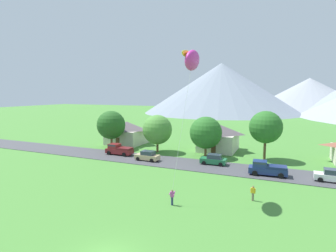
# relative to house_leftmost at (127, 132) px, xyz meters

# --- Properties ---
(road_strip) EXTENTS (160.00, 7.24, 0.08)m
(road_strip) POSITION_rel_house_leftmost_xyz_m (22.09, -11.51, -2.62)
(road_strip) COLOR #424247
(road_strip) RESTS_ON ground
(mountain_far_east_ridge) EXTENTS (74.86, 74.86, 20.88)m
(mountain_far_east_ridge) POSITION_rel_house_leftmost_xyz_m (46.62, 138.40, 7.78)
(mountain_far_east_ridge) COLOR #8E939E
(mountain_far_east_ridge) RESTS_ON ground
(mountain_west_ridge) EXTENTS (88.95, 88.95, 28.77)m
(mountain_west_ridge) POSITION_rel_house_leftmost_xyz_m (-1.60, 104.99, 11.72)
(mountain_west_ridge) COLOR gray
(mountain_west_ridge) RESTS_ON ground
(house_leftmost) EXTENTS (8.37, 8.20, 5.14)m
(house_leftmost) POSITION_rel_house_leftmost_xyz_m (0.00, 0.00, 0.00)
(house_leftmost) COLOR beige
(house_leftmost) RESTS_ON ground
(house_left_center) EXTENTS (7.71, 8.50, 5.41)m
(house_left_center) POSITION_rel_house_leftmost_xyz_m (21.04, 1.23, 0.14)
(house_left_center) COLOR beige
(house_left_center) RESTS_ON ground
(tree_left_of_center) EXTENTS (5.93, 5.93, 8.00)m
(tree_left_of_center) POSITION_rel_house_leftmost_xyz_m (-0.02, -6.02, 2.37)
(tree_left_of_center) COLOR brown
(tree_left_of_center) RESTS_ON ground
(tree_center) EXTENTS (5.88, 5.88, 7.45)m
(tree_center) POSITION_rel_house_leftmost_xyz_m (20.19, -5.30, 1.84)
(tree_center) COLOR brown
(tree_center) RESTS_ON ground
(tree_right_of_center) EXTENTS (5.83, 5.83, 7.43)m
(tree_right_of_center) POSITION_rel_house_leftmost_xyz_m (10.33, -5.17, 1.84)
(tree_right_of_center) COLOR brown
(tree_right_of_center) RESTS_ON ground
(tree_near_right) EXTENTS (5.64, 5.64, 8.64)m
(tree_near_right) POSITION_rel_house_leftmost_xyz_m (30.32, -3.31, 3.14)
(tree_near_right) COLOR brown
(tree_near_right) RESTS_ON ground
(parked_car_tan_west_end) EXTENTS (4.24, 2.15, 1.68)m
(parked_car_tan_west_end) POSITION_rel_house_leftmost_xyz_m (11.77, -12.14, -1.80)
(parked_car_tan_west_end) COLOR tan
(parked_car_tan_west_end) RESTS_ON road_strip
(parked_car_white_mid_west) EXTENTS (4.26, 2.19, 1.68)m
(parked_car_white_mid_west) POSITION_rel_house_leftmost_xyz_m (39.37, -12.36, -1.80)
(parked_car_white_mid_west) COLOR white
(parked_car_white_mid_west) RESTS_ON road_strip
(parked_car_green_mid_east) EXTENTS (4.26, 2.19, 1.68)m
(parked_car_green_mid_east) POSITION_rel_house_leftmost_xyz_m (22.92, -10.10, -1.80)
(parked_car_green_mid_east) COLOR #237042
(parked_car_green_mid_east) RESTS_ON road_strip
(pickup_truck_navy_west_side) EXTENTS (5.29, 2.51, 1.99)m
(pickup_truck_navy_west_side) POSITION_rel_house_leftmost_xyz_m (31.28, -12.73, -1.60)
(pickup_truck_navy_west_side) COLOR navy
(pickup_truck_navy_west_side) RESTS_ON road_strip
(pickup_truck_maroon_east_side) EXTENTS (5.22, 2.37, 1.99)m
(pickup_truck_maroon_east_side) POSITION_rel_house_leftmost_xyz_m (4.70, -10.39, -1.60)
(pickup_truck_maroon_east_side) COLOR maroon
(pickup_truck_maroon_east_side) RESTS_ON road_strip
(kite_flyer_with_kite) EXTENTS (2.12, 5.37, 16.42)m
(kite_flyer_with_kite) POSITION_rel_house_leftmost_xyz_m (23.72, -24.27, 12.46)
(kite_flyer_with_kite) COLOR navy
(kite_flyer_with_kite) RESTS_ON ground
(watcher_person) EXTENTS (0.56, 0.24, 1.68)m
(watcher_person) POSITION_rel_house_leftmost_xyz_m (30.48, -22.92, -1.79)
(watcher_person) COLOR #70604C
(watcher_person) RESTS_ON ground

